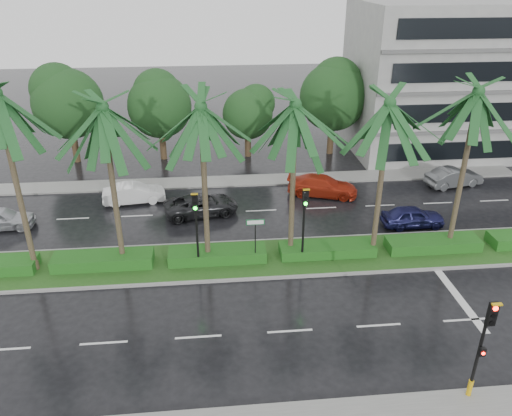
{
  "coord_description": "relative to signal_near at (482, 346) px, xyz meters",
  "views": [
    {
      "loc": [
        -3.14,
        -22.05,
        14.44
      ],
      "look_at": [
        -0.87,
        1.5,
        2.9
      ],
      "focal_mm": 35.0,
      "sensor_mm": 36.0,
      "label": 1
    }
  ],
  "objects": [
    {
      "name": "car_silver",
      "position": [
        -21.96,
        15.49,
        -1.83
      ],
      "size": [
        1.79,
        4.02,
        1.34
      ],
      "primitive_type": "imported",
      "rotation": [
        0.0,
        0.0,
        1.62
      ],
      "color": "#ABACB3",
      "rests_on": "ground"
    },
    {
      "name": "signal_median_right",
      "position": [
        -4.5,
        9.69,
        0.49
      ],
      "size": [
        0.34,
        0.42,
        4.36
      ],
      "color": "black",
      "rests_on": "median"
    },
    {
      "name": "ground",
      "position": [
        -6.0,
        9.39,
        -2.5
      ],
      "size": [
        120.0,
        120.0,
        0.0
      ],
      "primitive_type": "plane",
      "color": "black",
      "rests_on": "ground"
    },
    {
      "name": "car_red",
      "position": [
        -1.5,
        18.46,
        -1.81
      ],
      "size": [
        3.26,
        5.15,
        1.39
      ],
      "primitive_type": "imported",
      "rotation": [
        0.0,
        0.0,
        1.28
      ],
      "color": "#A52612",
      "rests_on": "ground"
    },
    {
      "name": "car_grey",
      "position": [
        8.28,
        19.1,
        -1.82
      ],
      "size": [
        2.3,
        4.37,
        1.37
      ],
      "primitive_type": "imported",
      "rotation": [
        0.0,
        0.0,
        1.79
      ],
      "color": "#4E5052",
      "rests_on": "ground"
    },
    {
      "name": "car_blue",
      "position": [
        3.0,
        13.39,
        -1.86
      ],
      "size": [
        1.52,
        3.77,
        1.28
      ],
      "primitive_type": "imported",
      "rotation": [
        0.0,
        0.0,
        1.57
      ],
      "color": "#191A4C",
      "rests_on": "ground"
    },
    {
      "name": "building",
      "position": [
        11.0,
        27.39,
        3.5
      ],
      "size": [
        16.0,
        10.0,
        12.0
      ],
      "primitive_type": "cube",
      "color": "gray",
      "rests_on": "ground"
    },
    {
      "name": "signal_near",
      "position": [
        0.0,
        0.0,
        0.0
      ],
      "size": [
        0.34,
        0.45,
        4.36
      ],
      "color": "black",
      "rests_on": "near_sidewalk"
    },
    {
      "name": "median",
      "position": [
        -6.0,
        10.39,
        -2.42
      ],
      "size": [
        36.0,
        4.0,
        0.15
      ],
      "color": "gray",
      "rests_on": "ground"
    },
    {
      "name": "bg_trees",
      "position": [
        -7.4,
        26.98,
        2.21
      ],
      "size": [
        32.89,
        5.5,
        7.94
      ],
      "color": "#382719",
      "rests_on": "ground"
    },
    {
      "name": "lane_markings",
      "position": [
        -2.96,
        8.96,
        -2.5
      ],
      "size": [
        34.0,
        13.06,
        0.01
      ],
      "color": "silver",
      "rests_on": "ground"
    },
    {
      "name": "street_sign",
      "position": [
        -7.0,
        9.87,
        -0.38
      ],
      "size": [
        0.95,
        0.09,
        2.6
      ],
      "color": "black",
      "rests_on": "median"
    },
    {
      "name": "car_white",
      "position": [
        -14.37,
        18.47,
        -1.83
      ],
      "size": [
        1.97,
        4.23,
        1.34
      ],
      "primitive_type": "imported",
      "rotation": [
        0.0,
        0.0,
        1.71
      ],
      "color": "white",
      "rests_on": "ground"
    },
    {
      "name": "far_sidewalk",
      "position": [
        -6.0,
        21.39,
        -2.44
      ],
      "size": [
        40.0,
        2.0,
        0.12
      ],
      "primitive_type": "cube",
      "color": "slate",
      "rests_on": "ground"
    },
    {
      "name": "signal_median_left",
      "position": [
        -10.0,
        9.69,
        0.49
      ],
      "size": [
        0.34,
        0.42,
        4.36
      ],
      "color": "black",
      "rests_on": "median"
    },
    {
      "name": "hedge",
      "position": [
        -6.0,
        10.39,
        -2.05
      ],
      "size": [
        35.2,
        1.4,
        0.6
      ],
      "color": "#184A15",
      "rests_on": "median"
    },
    {
      "name": "car_darkgrey",
      "position": [
        -9.87,
        16.25,
        -1.85
      ],
      "size": [
        3.03,
        5.04,
        1.31
      ],
      "primitive_type": "imported",
      "rotation": [
        0.0,
        0.0,
        1.76
      ],
      "color": "#232326",
      "rests_on": "ground"
    },
    {
      "name": "palm_row",
      "position": [
        -7.25,
        10.41,
        5.57
      ],
      "size": [
        26.3,
        4.2,
        10.02
      ],
      "color": "#3B3122",
      "rests_on": "median"
    }
  ]
}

